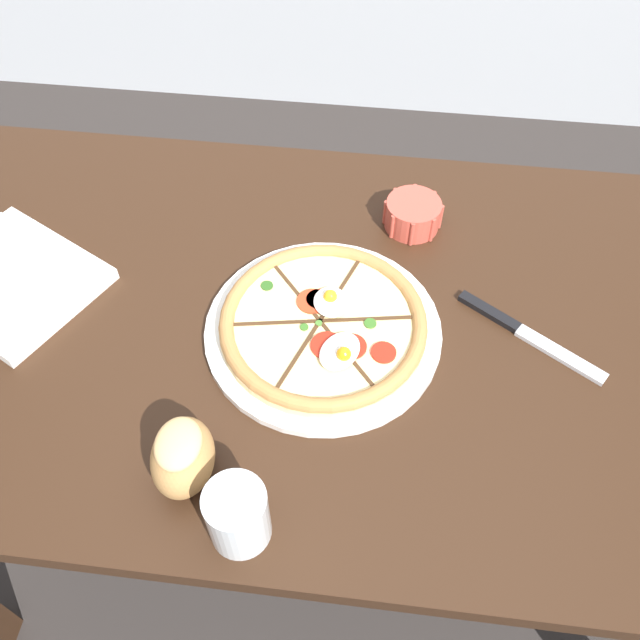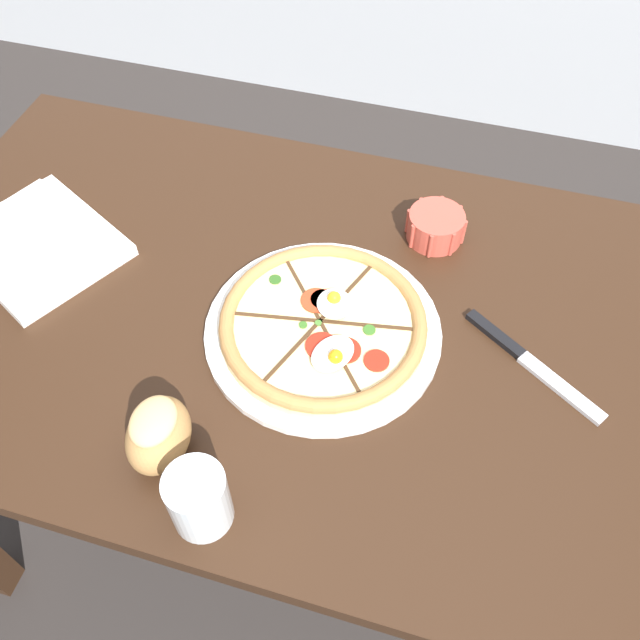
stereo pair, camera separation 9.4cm
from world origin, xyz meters
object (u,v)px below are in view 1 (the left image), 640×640
napkin_folded (11,278)px  knife_main (528,335)px  pizza (320,325)px  water_glass (238,517)px  ramekin_bowl (413,214)px  bread_piece_near (182,456)px  dining_table (325,362)px

napkin_folded → knife_main: 0.76m
pizza → water_glass: (-0.06, -0.29, 0.02)m
ramekin_bowl → bread_piece_near: bread_piece_near is taller
pizza → knife_main: pizza is taller
ramekin_bowl → bread_piece_near: size_ratio=0.91×
napkin_folded → knife_main: size_ratio=1.50×
napkin_folded → water_glass: water_glass is taller
napkin_folded → knife_main: bearing=-0.4°
knife_main → napkin_folded: bearing=-147.0°
pizza → water_glass: bearing=-101.0°
pizza → knife_main: bearing=5.7°
ramekin_bowl → bread_piece_near: bearing=-118.8°
bread_piece_near → dining_table: bearing=61.5°
water_glass → dining_table: bearing=79.1°
ramekin_bowl → water_glass: bearing=-108.6°
bread_piece_near → pizza: bearing=59.7°
water_glass → ramekin_bowl: bearing=71.4°
dining_table → pizza: bearing=-98.8°
dining_table → knife_main: knife_main is taller
pizza → ramekin_bowl: bearing=62.7°
dining_table → water_glass: water_glass is taller
pizza → knife_main: size_ratio=1.65×
dining_table → pizza: size_ratio=4.11×
bread_piece_near → napkin_folded: bearing=141.2°
bread_piece_near → knife_main: size_ratio=0.51×
water_glass → pizza: bearing=79.0°
dining_table → water_glass: bearing=-100.9°
napkin_folded → water_glass: (0.41, -0.33, 0.02)m
dining_table → knife_main: size_ratio=6.80×
water_glass → knife_main: bearing=42.8°
dining_table → ramekin_bowl: (0.12, 0.21, 0.13)m
dining_table → ramekin_bowl: 0.27m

